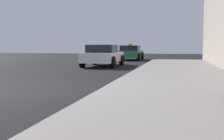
# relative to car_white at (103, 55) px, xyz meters

# --- Properties ---
(ground_plane) EXTENTS (80.00, 80.00, 0.00)m
(ground_plane) POSITION_rel_car_white_xyz_m (0.45, -9.16, -0.64)
(ground_plane) COLOR black
(sidewalk) EXTENTS (4.00, 32.00, 0.15)m
(sidewalk) POSITION_rel_car_white_xyz_m (4.45, -9.16, -0.57)
(sidewalk) COLOR gray
(sidewalk) RESTS_ON ground_plane
(car_white) EXTENTS (1.98, 4.01, 1.27)m
(car_white) POSITION_rel_car_white_xyz_m (0.00, 0.00, 0.00)
(car_white) COLOR white
(car_white) RESTS_ON ground_plane
(car_green) EXTENTS (1.99, 4.12, 1.43)m
(car_green) POSITION_rel_car_white_xyz_m (0.34, 8.29, 0.00)
(car_green) COLOR #196638
(car_green) RESTS_ON ground_plane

